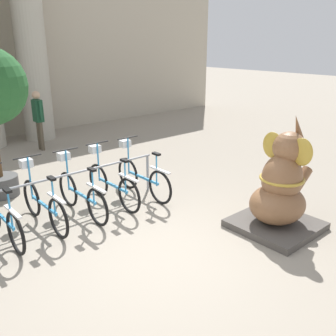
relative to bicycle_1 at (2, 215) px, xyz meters
name	(u,v)px	position (x,y,z in m)	size (l,w,h in m)	color
ground_plane	(154,251)	(1.53, -1.81, -0.41)	(60.00, 60.00, 0.00)	gray
column_right	(31,52)	(3.05, 5.79, 2.21)	(1.11, 1.11, 5.16)	#ADA899
bike_rack	(58,185)	(1.01, 0.14, 0.20)	(3.96, 0.05, 0.77)	gray
bicycle_1	(2,215)	(0.00, 0.00, 0.00)	(0.48, 1.70, 1.11)	black
bicycle_2	(43,202)	(0.67, 0.05, 0.00)	(0.48, 1.70, 1.11)	black
bicycle_3	(80,193)	(1.35, 0.01, 0.00)	(0.48, 1.70, 1.11)	black
bicycle_4	(112,183)	(2.02, 0.06, 0.00)	(0.48, 1.70, 1.11)	black
bicycle_5	(142,176)	(2.69, 0.00, 0.00)	(0.48, 1.70, 1.11)	black
elephant_statue	(280,191)	(3.56, -2.55, 0.23)	(1.26, 1.26, 1.89)	#4C4742
person_pedestrian	(38,115)	(2.53, 4.50, 0.58)	(0.22, 0.47, 1.65)	brown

